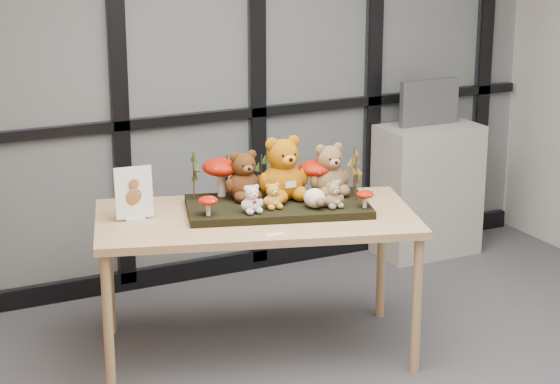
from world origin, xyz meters
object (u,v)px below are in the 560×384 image
mushroom_front_left (208,205)px  mushroom_back_left (222,175)px  sign_holder (134,196)px  monitor (429,102)px  diorama_tray (278,207)px  bear_pooh_yellow (283,165)px  plush_cream_hedgehog (315,197)px  display_table (256,227)px  mushroom_back_right (315,176)px  bear_tan_back (329,167)px  bear_beige_small (333,193)px  mushroom_front_right (365,198)px  cabinet (427,190)px  bear_brown_medium (243,172)px  bear_small_yellow (273,194)px  bear_white_bow (251,197)px

mushroom_front_left → mushroom_back_left: bearing=55.9°
sign_holder → monitor: (2.30, 0.75, 0.15)m
diorama_tray → mushroom_front_left: mushroom_front_left is taller
bear_pooh_yellow → mushroom_front_left: bear_pooh_yellow is taller
plush_cream_hedgehog → mushroom_front_left: (-0.55, 0.12, -0.00)m
display_table → plush_cream_hedgehog: plush_cream_hedgehog is taller
diorama_tray → mushroom_back_right: mushroom_back_right is taller
bear_tan_back → bear_beige_small: size_ratio=2.07×
bear_tan_back → mushroom_back_right: bear_tan_back is taller
mushroom_back_right → mushroom_back_left: bearing=157.7°
diorama_tray → bear_beige_small: size_ratio=6.32×
mushroom_back_left → sign_holder: (-0.51, -0.07, -0.03)m
bear_beige_small → mushroom_front_right: bear_beige_small is taller
bear_tan_back → mushroom_front_right: 0.32m
bear_pooh_yellow → cabinet: size_ratio=0.42×
bear_beige_small → mushroom_front_left: size_ratio=1.35×
bear_pooh_yellow → monitor: (1.51, 0.87, 0.05)m
bear_brown_medium → mushroom_back_right: size_ratio=1.40×
bear_beige_small → plush_cream_hedgehog: bear_beige_small is taller
sign_holder → monitor: 2.42m
bear_brown_medium → bear_small_yellow: 0.24m
mushroom_back_right → sign_holder: bearing=172.9°
mushroom_front_right → sign_holder: size_ratio=0.36×
cabinet → bear_tan_back: bearing=-144.7°
bear_small_yellow → cabinet: bearing=48.1°
cabinet → mushroom_back_right: bearing=-147.1°
bear_beige_small → monitor: 1.76m
mushroom_front_left → mushroom_front_right: mushroom_front_left is taller
mushroom_front_left → mushroom_front_right: (0.78, -0.23, -0.00)m
bear_beige_small → sign_holder: 1.02m
display_table → bear_white_bow: bearing=-111.8°
display_table → bear_white_bow: bear_white_bow is taller
bear_brown_medium → mushroom_front_right: 0.66m
bear_beige_small → monitor: bearing=57.0°
display_table → bear_small_yellow: bearing=-17.6°
display_table → bear_brown_medium: bear_brown_medium is taller
bear_white_bow → monitor: monitor is taller
display_table → bear_small_yellow: (0.07, -0.05, 0.18)m
diorama_tray → bear_pooh_yellow: size_ratio=2.54×
plush_cream_hedgehog → monitor: size_ratio=0.26×
bear_white_bow → mushroom_back_left: bearing=110.7°
bear_tan_back → bear_beige_small: 0.25m
mushroom_front_right → bear_brown_medium: bearing=139.5°
bear_small_yellow → bear_white_bow: size_ratio=0.93×
plush_cream_hedgehog → sign_holder: 0.93m
bear_tan_back → plush_cream_hedgehog: (-0.18, -0.18, -0.10)m
bear_brown_medium → bear_white_bow: bearing=-87.7°
monitor → mushroom_front_left: bearing=-153.9°
display_table → bear_pooh_yellow: bear_pooh_yellow is taller
mushroom_back_left → mushroom_front_right: (0.58, -0.52, -0.06)m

